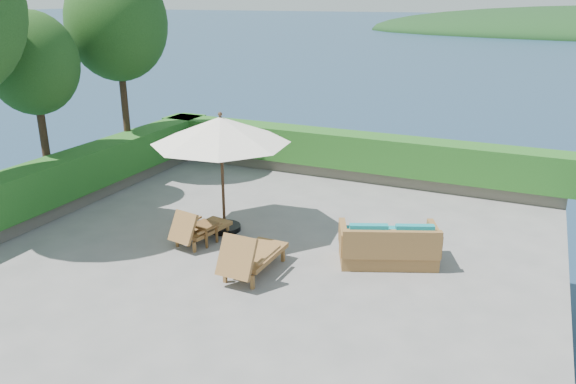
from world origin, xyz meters
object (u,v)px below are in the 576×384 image
at_px(patio_umbrella, 221,131).
at_px(lounge_right, 251,255).
at_px(lounge_left, 198,228).
at_px(side_table, 205,227).
at_px(wicker_loveseat, 388,246).

distance_m(patio_umbrella, lounge_right, 3.02).
relative_size(lounge_left, lounge_right, 0.89).
relative_size(lounge_left, side_table, 3.07).
bearing_deg(patio_umbrella, lounge_right, -46.91).
distance_m(lounge_left, wicker_loveseat, 4.09).
distance_m(lounge_right, side_table, 1.81).
height_order(lounge_left, wicker_loveseat, wicker_loveseat).
relative_size(lounge_right, side_table, 3.45).
bearing_deg(wicker_loveseat, lounge_right, -167.83).
height_order(patio_umbrella, side_table, patio_umbrella).
distance_m(side_table, wicker_loveseat, 3.93).
xyz_separation_m(lounge_right, wicker_loveseat, (2.28, 1.58, -0.04)).
xyz_separation_m(lounge_left, lounge_right, (1.74, -0.85, 0.06)).
xyz_separation_m(lounge_right, side_table, (-1.59, 0.88, -0.02)).
xyz_separation_m(patio_umbrella, lounge_left, (-0.15, -0.85, -1.98)).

